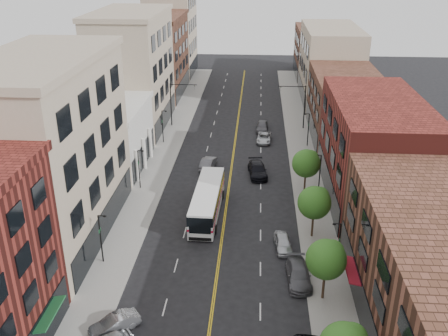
% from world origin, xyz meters
% --- Properties ---
extents(ground, '(220.00, 220.00, 0.00)m').
position_xyz_m(ground, '(0.00, 0.00, 0.00)').
color(ground, black).
rests_on(ground, ground).
extents(sidewalk_left, '(4.00, 110.00, 0.15)m').
position_xyz_m(sidewalk_left, '(-10.00, 35.00, 0.07)').
color(sidewalk_left, gray).
rests_on(sidewalk_left, ground).
extents(sidewalk_right, '(4.00, 110.00, 0.15)m').
position_xyz_m(sidewalk_right, '(10.00, 35.00, 0.07)').
color(sidewalk_right, gray).
rests_on(sidewalk_right, ground).
extents(bldg_l_tanoffice, '(10.00, 22.00, 18.00)m').
position_xyz_m(bldg_l_tanoffice, '(-17.00, 13.00, 9.00)').
color(bldg_l_tanoffice, tan).
rests_on(bldg_l_tanoffice, ground).
extents(bldg_l_white, '(10.00, 14.00, 8.00)m').
position_xyz_m(bldg_l_white, '(-17.00, 31.00, 4.00)').
color(bldg_l_white, silver).
rests_on(bldg_l_white, ground).
extents(bldg_l_far_a, '(10.00, 20.00, 18.00)m').
position_xyz_m(bldg_l_far_a, '(-17.00, 48.00, 9.00)').
color(bldg_l_far_a, tan).
rests_on(bldg_l_far_a, ground).
extents(bldg_l_far_b, '(10.00, 20.00, 15.00)m').
position_xyz_m(bldg_l_far_b, '(-17.00, 68.00, 7.50)').
color(bldg_l_far_b, '#573222').
rests_on(bldg_l_far_b, ground).
extents(bldg_l_far_c, '(10.00, 16.00, 20.00)m').
position_xyz_m(bldg_l_far_c, '(-17.00, 86.00, 10.00)').
color(bldg_l_far_c, tan).
rests_on(bldg_l_far_c, ground).
extents(bldg_r_near, '(10.00, 26.00, 10.00)m').
position_xyz_m(bldg_r_near, '(17.00, 0.00, 5.00)').
color(bldg_r_near, '#573222').
rests_on(bldg_r_near, ground).
extents(bldg_r_mid, '(10.00, 22.00, 12.00)m').
position_xyz_m(bldg_r_mid, '(17.00, 24.00, 6.00)').
color(bldg_r_mid, '#591C17').
rests_on(bldg_r_mid, ground).
extents(bldg_r_far_a, '(10.00, 20.00, 10.00)m').
position_xyz_m(bldg_r_far_a, '(17.00, 45.00, 5.00)').
color(bldg_r_far_a, '#573222').
rests_on(bldg_r_far_a, ground).
extents(bldg_r_far_b, '(10.00, 22.00, 14.00)m').
position_xyz_m(bldg_r_far_b, '(17.00, 66.00, 7.00)').
color(bldg_r_far_b, tan).
rests_on(bldg_r_far_b, ground).
extents(bldg_r_far_c, '(10.00, 18.00, 11.00)m').
position_xyz_m(bldg_r_far_c, '(17.00, 86.00, 5.50)').
color(bldg_r_far_c, '#573222').
rests_on(bldg_r_far_c, ground).
extents(tree_r_1, '(3.40, 3.40, 5.59)m').
position_xyz_m(tree_r_1, '(9.39, 4.07, 4.13)').
color(tree_r_1, black).
rests_on(tree_r_1, sidewalk_right).
extents(tree_r_2, '(3.40, 3.40, 5.59)m').
position_xyz_m(tree_r_2, '(9.39, 14.07, 4.13)').
color(tree_r_2, black).
rests_on(tree_r_2, sidewalk_right).
extents(tree_r_3, '(3.40, 3.40, 5.59)m').
position_xyz_m(tree_r_3, '(9.39, 24.07, 4.13)').
color(tree_r_3, black).
rests_on(tree_r_3, sidewalk_right).
extents(lamp_l_1, '(0.81, 0.55, 5.05)m').
position_xyz_m(lamp_l_1, '(-10.95, 8.00, 2.97)').
color(lamp_l_1, black).
rests_on(lamp_l_1, sidewalk_left).
extents(lamp_l_2, '(0.81, 0.55, 5.05)m').
position_xyz_m(lamp_l_2, '(-10.95, 24.00, 2.97)').
color(lamp_l_2, black).
rests_on(lamp_l_2, sidewalk_left).
extents(lamp_l_3, '(0.81, 0.55, 5.05)m').
position_xyz_m(lamp_l_3, '(-10.95, 40.00, 2.97)').
color(lamp_l_3, black).
rests_on(lamp_l_3, sidewalk_left).
extents(lamp_r_1, '(0.81, 0.55, 5.05)m').
position_xyz_m(lamp_r_1, '(10.95, 8.00, 2.97)').
color(lamp_r_1, black).
rests_on(lamp_r_1, sidewalk_right).
extents(lamp_r_2, '(0.81, 0.55, 5.05)m').
position_xyz_m(lamp_r_2, '(10.95, 24.00, 2.97)').
color(lamp_r_2, black).
rests_on(lamp_r_2, sidewalk_right).
extents(lamp_r_3, '(0.81, 0.55, 5.05)m').
position_xyz_m(lamp_r_3, '(10.95, 40.00, 2.97)').
color(lamp_r_3, black).
rests_on(lamp_r_3, sidewalk_right).
extents(signal_mast_left, '(4.49, 0.18, 7.20)m').
position_xyz_m(signal_mast_left, '(-10.27, 48.00, 4.65)').
color(signal_mast_left, black).
rests_on(signal_mast_left, sidewalk_left).
extents(signal_mast_right, '(4.49, 0.18, 7.20)m').
position_xyz_m(signal_mast_right, '(10.27, 48.00, 4.65)').
color(signal_mast_right, black).
rests_on(signal_mast_right, sidewalk_right).
extents(city_bus, '(3.18, 12.26, 3.13)m').
position_xyz_m(city_bus, '(-2.00, 18.14, 1.82)').
color(city_bus, white).
rests_on(city_bus, ground).
extents(car_angle_b, '(4.01, 3.55, 1.32)m').
position_xyz_m(car_angle_b, '(-7.40, -1.00, 0.66)').
color(car_angle_b, '#9D9FA4').
rests_on(car_angle_b, ground).
extents(car_parked_mid, '(2.32, 5.14, 1.46)m').
position_xyz_m(car_parked_mid, '(7.40, 6.33, 0.73)').
color(car_parked_mid, '#4D4D52').
rests_on(car_parked_mid, ground).
extents(car_parked_far, '(1.99, 4.12, 1.36)m').
position_xyz_m(car_parked_far, '(6.22, 11.60, 0.68)').
color(car_parked_far, '#B4B7BC').
rests_on(car_parked_far, ground).
extents(car_lane_behind, '(2.17, 4.71, 1.50)m').
position_xyz_m(car_lane_behind, '(-3.16, 30.91, 0.75)').
color(car_lane_behind, '#4F4F54').
rests_on(car_lane_behind, ground).
extents(car_lane_a, '(2.92, 5.69, 1.58)m').
position_xyz_m(car_lane_a, '(3.55, 28.94, 0.79)').
color(car_lane_a, black).
rests_on(car_lane_a, ground).
extents(car_lane_b, '(2.50, 4.80, 1.29)m').
position_xyz_m(car_lane_b, '(4.49, 41.58, 0.65)').
color(car_lane_b, '#B4B8BC').
rests_on(car_lane_b, ground).
extents(car_lane_c, '(2.12, 4.67, 1.55)m').
position_xyz_m(car_lane_c, '(4.18, 46.58, 0.78)').
color(car_lane_c, '#525157').
rests_on(car_lane_c, ground).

